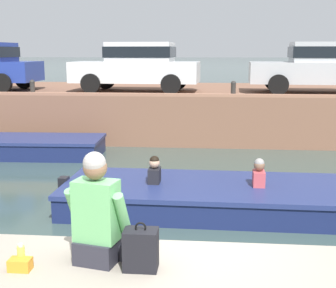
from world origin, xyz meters
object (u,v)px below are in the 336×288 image
object	(u,v)px
car_left_inner_white	(138,65)
mooring_bollard_mid	(233,88)
mooring_bollard_west	(32,87)
backpack_on_ledge	(141,249)
person_seated_left	(99,219)
bottle_drink	(21,256)
boat_moored_west_navy	(12,147)
motorboat_passing	(227,197)
car_centre_silver	(324,65)

from	to	relation	value
car_left_inner_white	mooring_bollard_mid	bearing A→B (deg)	-24.85
car_left_inner_white	mooring_bollard_west	distance (m)	3.31
car_left_inner_white	backpack_on_ledge	distance (m)	11.47
person_seated_left	bottle_drink	distance (m)	0.71
boat_moored_west_navy	person_seated_left	bearing A→B (deg)	-61.89
motorboat_passing	backpack_on_ledge	bearing A→B (deg)	-101.28
backpack_on_ledge	motorboat_passing	bearing A→B (deg)	78.72
car_centre_silver	mooring_bollard_west	size ratio (longest dim) A/B	9.87
car_left_inner_white	person_seated_left	distance (m)	11.28
boat_moored_west_navy	mooring_bollard_west	size ratio (longest dim) A/B	11.79
person_seated_left	backpack_on_ledge	bearing A→B (deg)	-18.79
car_left_inner_white	backpack_on_ledge	bearing A→B (deg)	-81.11
boat_moored_west_navy	backpack_on_ledge	distance (m)	9.53
boat_moored_west_navy	car_left_inner_white	world-z (taller)	car_left_inner_white
car_centre_silver	mooring_bollard_west	xyz separation A→B (m)	(-8.69, -1.37, -0.61)
backpack_on_ledge	mooring_bollard_mid	bearing A→B (deg)	83.14
mooring_bollard_west	backpack_on_ledge	size ratio (longest dim) A/B	1.09
boat_moored_west_navy	motorboat_passing	size ratio (longest dim) A/B	0.82
car_centre_silver	backpack_on_ledge	size ratio (longest dim) A/B	10.77
car_left_inner_white	backpack_on_ledge	size ratio (longest dim) A/B	9.93
person_seated_left	backpack_on_ledge	size ratio (longest dim) A/B	2.37
car_centre_silver	mooring_bollard_mid	xyz separation A→B (m)	(-2.79, -1.37, -0.61)
motorboat_passing	mooring_bollard_west	world-z (taller)	mooring_bollard_west
mooring_bollard_west	mooring_bollard_mid	xyz separation A→B (m)	(5.91, 0.00, 0.00)
boat_moored_west_navy	bottle_drink	xyz separation A→B (m)	(3.71, -8.30, 0.83)
boat_moored_west_navy	motorboat_passing	bearing A→B (deg)	-35.01
mooring_bollard_mid	bottle_drink	distance (m)	10.23
car_left_inner_white	car_centre_silver	bearing A→B (deg)	-0.00
motorboat_passing	person_seated_left	distance (m)	4.53
person_seated_left	bottle_drink	size ratio (longest dim) A/B	4.73
boat_moored_west_navy	mooring_bollard_mid	xyz separation A→B (m)	(5.90, 1.67, 1.47)
person_seated_left	car_centre_silver	bearing A→B (deg)	68.67
car_left_inner_white	person_seated_left	xyz separation A→B (m)	(1.39, -11.15, -0.97)
boat_moored_west_navy	bottle_drink	size ratio (longest dim) A/B	25.73
car_left_inner_white	bottle_drink	distance (m)	11.43
boat_moored_west_navy	backpack_on_ledge	world-z (taller)	backpack_on_ledge
boat_moored_west_navy	car_left_inner_white	bearing A→B (deg)	45.91
mooring_bollard_mid	person_seated_left	size ratio (longest dim) A/B	0.46
mooring_bollard_mid	backpack_on_ledge	size ratio (longest dim) A/B	1.09
car_centre_silver	bottle_drink	bearing A→B (deg)	-113.70
car_centre_silver	car_left_inner_white	bearing A→B (deg)	180.00
mooring_bollard_mid	person_seated_left	distance (m)	9.91
motorboat_passing	mooring_bollard_mid	bearing A→B (deg)	86.64
car_centre_silver	backpack_on_ledge	world-z (taller)	car_centre_silver
car_centre_silver	person_seated_left	bearing A→B (deg)	-111.33
boat_moored_west_navy	car_centre_silver	world-z (taller)	car_centre_silver
car_left_inner_white	mooring_bollard_west	xyz separation A→B (m)	(-2.95, -1.37, -0.61)
car_left_inner_white	mooring_bollard_west	bearing A→B (deg)	-155.11
motorboat_passing	bottle_drink	distance (m)	4.85
motorboat_passing	boat_moored_west_navy	bearing A→B (deg)	144.99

